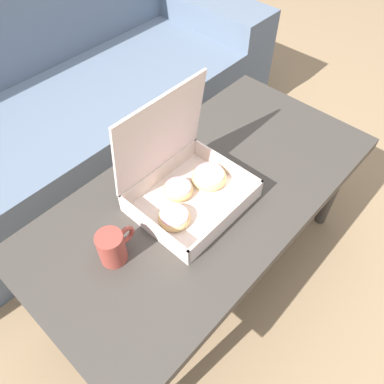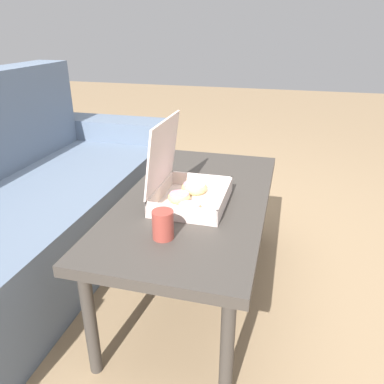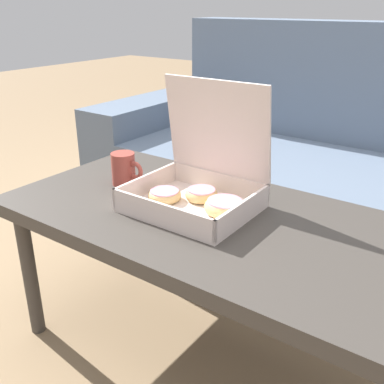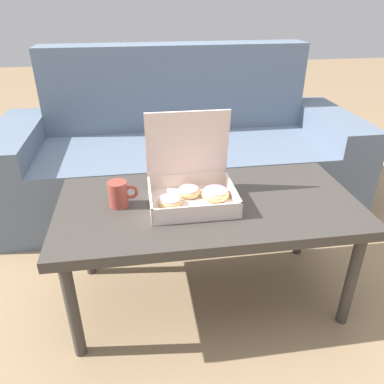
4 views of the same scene
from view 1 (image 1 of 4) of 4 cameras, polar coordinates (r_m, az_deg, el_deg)
The scene contains 5 objects.
ground_plane at distance 1.58m, azimuth -0.91°, elevation -9.15°, with size 12.00×12.00×0.00m, color #937756.
couch at distance 1.81m, azimuth -20.24°, elevation 11.47°, with size 2.10×0.79×0.92m.
coffee_table at distance 1.19m, azimuth 2.10°, elevation -1.15°, with size 1.16×0.58×0.48m.
pastry_box at distance 1.09m, azimuth -1.04°, elevation 1.50°, with size 0.32×0.28×0.33m.
coffee_mug at distance 0.99m, azimuth -12.00°, elevation -8.17°, with size 0.11×0.07×0.10m.
Camera 1 is at (-0.58, -0.56, 1.36)m, focal length 35.00 mm.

